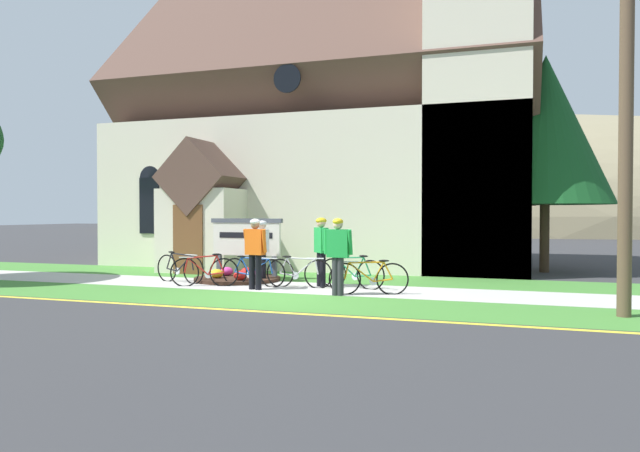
% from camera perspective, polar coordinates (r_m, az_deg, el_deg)
% --- Properties ---
extents(ground, '(140.00, 140.00, 0.00)m').
position_cam_1_polar(ground, '(16.75, 1.23, -5.06)').
color(ground, '#333335').
extents(sidewalk_slab, '(32.00, 2.11, 0.01)m').
position_cam_1_polar(sidewalk_slab, '(15.20, -8.16, -5.70)').
color(sidewalk_slab, '#B7B5AD').
rests_on(sidewalk_slab, ground).
extents(grass_verge, '(32.00, 2.30, 0.01)m').
position_cam_1_polar(grass_verge, '(13.29, -12.44, -6.73)').
color(grass_verge, '#427F33').
rests_on(grass_verge, ground).
extents(church_lawn, '(24.00, 2.53, 0.01)m').
position_cam_1_polar(church_lawn, '(17.29, -4.71, -4.85)').
color(church_lawn, '#427F33').
rests_on(church_lawn, ground).
extents(curb_paint_stripe, '(28.00, 0.16, 0.01)m').
position_cam_1_polar(curb_paint_stripe, '(12.20, -15.60, -7.46)').
color(curb_paint_stripe, yellow).
rests_on(curb_paint_stripe, ground).
extents(church_building, '(14.91, 10.41, 12.91)m').
position_cam_1_polar(church_building, '(22.15, 1.87, 8.37)').
color(church_building, beige).
rests_on(church_building, ground).
extents(church_sign, '(2.21, 0.22, 1.69)m').
position_cam_1_polar(church_sign, '(16.58, -7.19, -1.24)').
color(church_sign, '#474C56').
rests_on(church_sign, ground).
extents(flower_bed, '(2.33, 2.33, 0.34)m').
position_cam_1_polar(flower_bed, '(16.13, -8.06, -5.00)').
color(flower_bed, '#382319').
rests_on(flower_bed, ground).
extents(bicycle_silver, '(1.69, 0.49, 0.85)m').
position_cam_1_polar(bicycle_silver, '(15.97, -13.50, -4.01)').
color(bicycle_silver, black).
rests_on(bicycle_silver, ground).
extents(bicycle_orange, '(1.75, 0.37, 0.85)m').
position_cam_1_polar(bicycle_orange, '(14.37, 3.10, -4.58)').
color(bicycle_orange, black).
rests_on(bicycle_orange, ground).
extents(bicycle_yellow, '(1.79, 0.14, 0.79)m').
position_cam_1_polar(bicycle_yellow, '(14.88, -6.54, -4.43)').
color(bicycle_yellow, black).
rests_on(bicycle_yellow, ground).
extents(bicycle_black, '(1.66, 0.56, 0.85)m').
position_cam_1_polar(bicycle_black, '(15.01, -11.17, -4.36)').
color(bicycle_black, black).
rests_on(bicycle_black, ground).
extents(bicycle_green, '(1.75, 0.54, 0.81)m').
position_cam_1_polar(bicycle_green, '(13.32, 4.79, -5.05)').
color(bicycle_green, black).
rests_on(bicycle_green, ground).
extents(bicycle_white, '(1.72, 0.09, 0.81)m').
position_cam_1_polar(bicycle_white, '(14.51, -2.09, -4.55)').
color(bicycle_white, black).
rests_on(bicycle_white, ground).
extents(cyclist_in_yellow_jersey, '(0.47, 0.63, 1.73)m').
position_cam_1_polar(cyclist_in_yellow_jersey, '(14.59, 0.12, -1.96)').
color(cyclist_in_yellow_jersey, black).
rests_on(cyclist_in_yellow_jersey, ground).
extents(cyclist_in_orange_jersey, '(0.48, 0.60, 1.65)m').
position_cam_1_polar(cyclist_in_orange_jersey, '(15.76, -5.65, -1.96)').
color(cyclist_in_orange_jersey, black).
rests_on(cyclist_in_orange_jersey, ground).
extents(cyclist_in_blue_jersey, '(0.64, 0.39, 1.71)m').
position_cam_1_polar(cyclist_in_blue_jersey, '(14.11, -6.33, -2.15)').
color(cyclist_in_blue_jersey, black).
rests_on(cyclist_in_blue_jersey, ground).
extents(cyclist_in_green_jersey, '(0.67, 0.28, 1.73)m').
position_cam_1_polar(cyclist_in_green_jersey, '(13.06, 1.75, -2.34)').
color(cyclist_in_green_jersey, '#2D2D33').
rests_on(cyclist_in_green_jersey, ground).
extents(utility_pole, '(3.12, 0.28, 8.75)m').
position_cam_1_polar(utility_pole, '(12.04, 27.23, 15.56)').
color(utility_pole, brown).
rests_on(utility_pole, ground).
extents(roadside_conifer, '(4.11, 4.11, 6.75)m').
position_cam_1_polar(roadside_conifer, '(19.71, 21.09, 8.70)').
color(roadside_conifer, '#3D2D1E').
rests_on(roadside_conifer, ground).
extents(distant_hill, '(93.81, 45.40, 24.15)m').
position_cam_1_polar(distant_hill, '(67.57, 14.90, -0.35)').
color(distant_hill, '#847A5B').
rests_on(distant_hill, ground).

